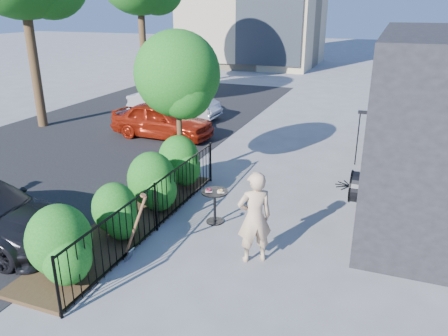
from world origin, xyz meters
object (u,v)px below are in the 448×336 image
at_px(shovel, 135,231).
at_px(car_red, 162,120).
at_px(cafe_table, 215,201).
at_px(patio_tree, 179,80).
at_px(car_silver, 174,103).
at_px(woman, 255,218).

xyz_separation_m(shovel, car_red, (-3.49, 7.50, 0.00)).
bearing_deg(cafe_table, patio_tree, 131.80).
bearing_deg(car_red, car_silver, 21.28).
distance_m(car_red, car_silver, 2.91).
distance_m(shovel, car_red, 8.27).
relative_size(cafe_table, car_silver, 0.20).
bearing_deg(woman, shovel, -10.38).
distance_m(woman, shovel, 2.21).
relative_size(woman, car_red, 0.47).
bearing_deg(cafe_table, car_silver, 122.16).
relative_size(patio_tree, car_red, 1.05).
relative_size(shovel, car_red, 0.39).
height_order(patio_tree, shovel, patio_tree).
bearing_deg(woman, car_red, -83.31).
height_order(patio_tree, cafe_table, patio_tree).
bearing_deg(patio_tree, woman, -46.06).
height_order(cafe_table, woman, woman).
distance_m(cafe_table, car_red, 6.95).
relative_size(cafe_table, shovel, 0.54).
height_order(cafe_table, shovel, shovel).
distance_m(woman, car_silver, 11.42).
relative_size(cafe_table, woman, 0.44).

